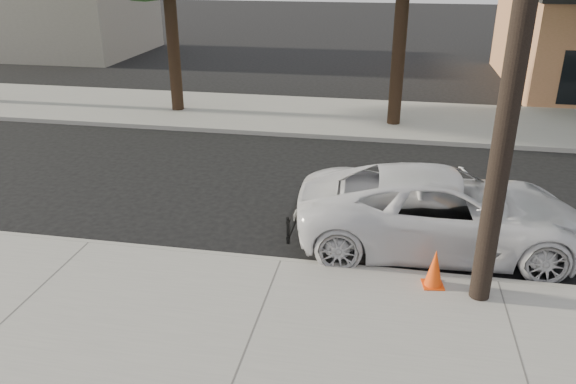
{
  "coord_description": "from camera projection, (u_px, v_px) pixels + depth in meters",
  "views": [
    {
      "loc": [
        1.87,
        -11.34,
        5.61
      ],
      "look_at": [
        -0.1,
        -0.79,
        1.0
      ],
      "focal_mm": 35.0,
      "sensor_mm": 36.0,
      "label": 1
    }
  ],
  "objects": [
    {
      "name": "police_cruiser",
      "position": [
        444.0,
        211.0,
        11.27
      ],
      "size": [
        5.99,
        3.03,
        1.62
      ],
      "primitive_type": "imported",
      "rotation": [
        0.0,
        0.0,
        1.63
      ],
      "color": "white",
      "rests_on": "ground"
    },
    {
      "name": "curb_near",
      "position": [
        281.0,
        263.0,
        10.84
      ],
      "size": [
        90.0,
        0.12,
        0.16
      ],
      "primitive_type": "cube",
      "color": "#9E9B93",
      "rests_on": "ground"
    },
    {
      "name": "ground",
      "position": [
        299.0,
        219.0,
        12.77
      ],
      "size": [
        120.0,
        120.0,
        0.0
      ],
      "primitive_type": "plane",
      "color": "black",
      "rests_on": "ground"
    },
    {
      "name": "far_sidewalk",
      "position": [
        338.0,
        117.0,
        20.42
      ],
      "size": [
        90.0,
        5.0,
        0.15
      ],
      "primitive_type": "cube",
      "color": "gray",
      "rests_on": "ground"
    },
    {
      "name": "building_far",
      "position": [
        23.0,
        9.0,
        33.23
      ],
      "size": [
        14.0,
        8.0,
        5.0
      ],
      "primitive_type": "cube",
      "color": "gray",
      "rests_on": "ground"
    },
    {
      "name": "near_sidewalk",
      "position": [
        254.0,
        332.0,
        8.86
      ],
      "size": [
        90.0,
        4.4,
        0.15
      ],
      "primitive_type": "cube",
      "color": "gray",
      "rests_on": "ground"
    },
    {
      "name": "utility_pole",
      "position": [
        522.0,
        22.0,
        7.87
      ],
      "size": [
        1.4,
        0.34,
        9.0
      ],
      "color": "black",
      "rests_on": "near_sidewalk"
    },
    {
      "name": "traffic_cone",
      "position": [
        435.0,
        268.0,
        9.84
      ],
      "size": [
        0.41,
        0.41,
        0.71
      ],
      "rotation": [
        0.0,
        0.0,
        0.14
      ],
      "color": "#FC480D",
      "rests_on": "near_sidewalk"
    }
  ]
}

